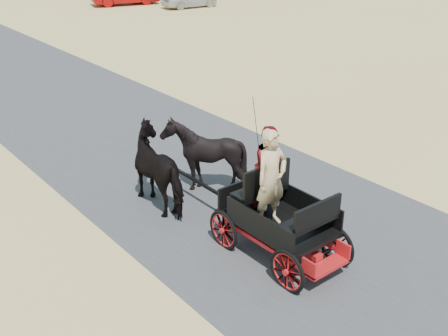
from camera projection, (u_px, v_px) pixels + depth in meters
ground at (271, 218)px, 11.71m from camera, size 140.00×140.00×0.00m
road at (271, 217)px, 11.71m from camera, size 6.00×140.00×0.01m
carriage at (279, 238)px, 10.32m from camera, size 1.30×2.40×0.72m
horse_left at (163, 168)px, 11.91m from camera, size 0.91×2.01×1.70m
horse_right at (204, 155)px, 12.54m from camera, size 1.37×1.54×1.70m
driver_man at (271, 178)px, 9.71m from camera, size 0.66×0.43×1.80m
passenger_woman at (270, 166)px, 10.43m from camera, size 0.77×0.60×1.58m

